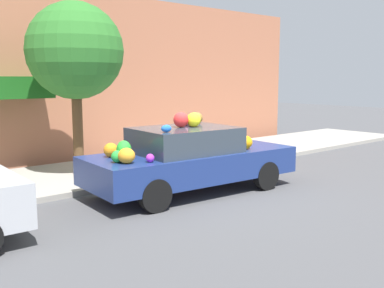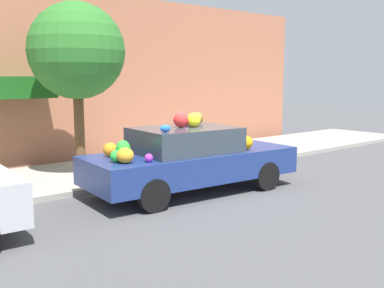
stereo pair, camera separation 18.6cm
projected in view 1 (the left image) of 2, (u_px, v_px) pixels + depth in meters
ground_plane at (188, 191)px, 9.68m from camera, size 60.00×60.00×0.00m
sidewalk_curb at (122, 169)px, 11.70m from camera, size 24.00×3.20×0.12m
building_facade at (74, 78)px, 12.92m from camera, size 18.00×1.20×4.88m
street_tree at (75, 52)px, 10.36m from camera, size 2.24×2.24×4.04m
fire_hydrant at (183, 154)px, 11.60m from camera, size 0.20×0.20×0.70m
art_car at (190, 158)px, 9.44m from camera, size 4.67×2.08×1.71m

